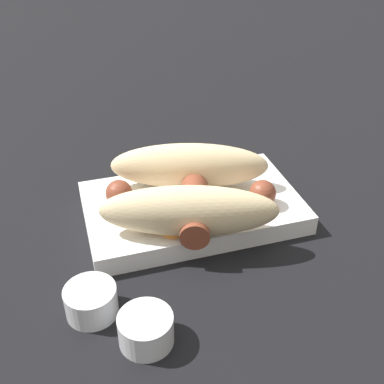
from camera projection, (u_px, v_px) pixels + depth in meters
ground_plane at (192, 215)px, 0.58m from camera, size 3.00×3.00×0.00m
food_tray at (192, 207)px, 0.57m from camera, size 0.25×0.15×0.02m
bread_roll at (189, 187)px, 0.53m from camera, size 0.22×0.18×0.06m
sausage at (191, 193)px, 0.55m from camera, size 0.19×0.17×0.03m
pickled_veggies at (168, 229)px, 0.51m from camera, size 0.04×0.04×0.00m
condiment_cup_near at (91, 302)px, 0.44m from camera, size 0.05×0.05×0.03m
condiment_cup_far at (146, 331)px, 0.42m from camera, size 0.05×0.05×0.03m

